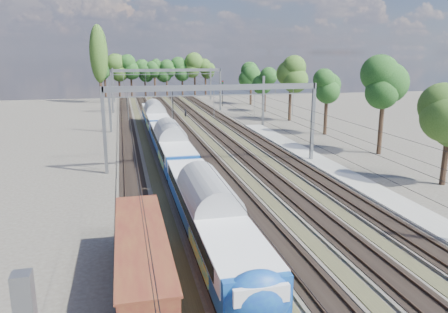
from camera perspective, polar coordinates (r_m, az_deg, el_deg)
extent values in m
cube|color=#47423A|center=(61.91, -12.37, 1.70)|extent=(3.00, 130.00, 0.15)
cube|color=black|center=(61.89, -12.37, 1.79)|extent=(2.50, 130.00, 0.06)
cube|color=#473326|center=(61.87, -13.04, 1.84)|extent=(0.08, 130.00, 0.14)
cube|color=#473326|center=(61.88, -11.71, 1.92)|extent=(0.08, 130.00, 0.14)
cube|color=#47423A|center=(62.12, -8.22, 1.92)|extent=(3.00, 130.00, 0.15)
cube|color=black|center=(62.10, -8.22, 2.00)|extent=(2.50, 130.00, 0.06)
cube|color=#473326|center=(62.02, -8.89, 2.06)|extent=(0.08, 130.00, 0.14)
cube|color=#473326|center=(62.14, -7.56, 2.13)|extent=(0.08, 130.00, 0.14)
cube|color=#47423A|center=(62.64, -4.12, 2.12)|extent=(3.00, 130.00, 0.15)
cube|color=black|center=(62.63, -4.12, 2.20)|extent=(2.50, 130.00, 0.06)
cube|color=#473326|center=(62.50, -4.77, 2.26)|extent=(0.08, 130.00, 0.14)
cube|color=#473326|center=(62.72, -3.47, 2.32)|extent=(0.08, 130.00, 0.14)
cube|color=#47423A|center=(63.49, -0.10, 2.31)|extent=(3.00, 130.00, 0.15)
cube|color=black|center=(63.47, -0.10, 2.39)|extent=(2.50, 130.00, 0.06)
cube|color=#473326|center=(63.30, -0.74, 2.45)|extent=(0.08, 130.00, 0.14)
cube|color=#473326|center=(63.62, 0.53, 2.51)|extent=(0.08, 130.00, 0.14)
cube|color=#47423A|center=(64.64, 3.79, 2.48)|extent=(3.00, 130.00, 0.15)
cube|color=black|center=(64.62, 3.79, 2.56)|extent=(2.50, 130.00, 0.06)
cube|color=#473326|center=(64.40, 3.18, 2.62)|extent=(0.08, 130.00, 0.14)
cube|color=#473326|center=(64.81, 4.40, 2.67)|extent=(0.08, 130.00, 0.14)
cube|color=#333021|center=(61.98, -10.29, 1.77)|extent=(1.10, 130.00, 0.05)
cube|color=#333021|center=(62.35, -6.16, 1.97)|extent=(1.10, 130.00, 0.05)
cube|color=#333021|center=(63.04, -2.09, 2.17)|extent=(1.10, 130.00, 0.05)
cube|color=#333021|center=(64.04, 1.86, 2.35)|extent=(1.10, 130.00, 0.05)
cube|color=gray|center=(43.44, 17.29, -3.46)|extent=(3.00, 70.00, 0.30)
cube|color=slate|center=(46.39, -15.37, 3.24)|extent=(0.35, 0.35, 9.00)
cube|color=slate|center=(50.92, 11.50, 4.32)|extent=(0.35, 0.35, 9.00)
cube|color=slate|center=(46.82, -1.33, 8.99)|extent=(23.00, 0.35, 0.60)
cube|color=slate|center=(94.03, -14.44, 8.24)|extent=(0.35, 0.35, 9.00)
cube|color=slate|center=(96.35, -0.49, 8.77)|extent=(0.35, 0.35, 9.00)
cube|color=slate|center=(94.24, -7.46, 11.11)|extent=(23.00, 0.35, 0.60)
cube|color=slate|center=(71.17, -14.72, 6.48)|extent=(0.35, 0.35, 8.50)
cube|color=slate|center=(115.98, -14.26, 9.03)|extent=(0.35, 0.35, 8.50)
cube|color=slate|center=(74.89, 5.15, 7.18)|extent=(0.35, 0.35, 8.50)
cube|color=slate|center=(118.30, -1.76, 9.50)|extent=(0.35, 0.35, 8.50)
cylinder|color=black|center=(61.07, -12.62, 6.69)|extent=(0.03, 130.00, 0.03)
cylinder|color=black|center=(60.96, -12.68, 7.72)|extent=(0.03, 130.00, 0.03)
cylinder|color=black|center=(61.28, -8.39, 6.89)|extent=(0.03, 130.00, 0.03)
cylinder|color=black|center=(61.17, -8.42, 7.92)|extent=(0.03, 130.00, 0.03)
cylinder|color=black|center=(61.81, -4.20, 7.06)|extent=(0.03, 130.00, 0.03)
cylinder|color=black|center=(61.70, -4.22, 8.07)|extent=(0.03, 130.00, 0.03)
cylinder|color=black|center=(62.67, -0.10, 7.18)|extent=(0.03, 130.00, 0.03)
cylinder|color=black|center=(62.56, -0.10, 8.18)|extent=(0.03, 130.00, 0.03)
cylinder|color=black|center=(63.83, 3.87, 7.26)|extent=(0.03, 130.00, 0.03)
cylinder|color=black|center=(63.72, 3.88, 8.25)|extent=(0.03, 130.00, 0.03)
cylinder|color=black|center=(129.17, -15.25, 8.88)|extent=(0.56, 0.56, 6.27)
sphere|color=#1A3D16|center=(128.91, -15.39, 11.10)|extent=(3.98, 3.98, 3.98)
cylinder|color=black|center=(126.75, -13.85, 8.72)|extent=(0.56, 0.56, 5.55)
sphere|color=#1A3D16|center=(126.49, -13.96, 10.72)|extent=(5.09, 5.09, 5.09)
cylinder|color=black|center=(127.63, -11.99, 9.06)|extent=(0.56, 0.56, 6.52)
sphere|color=#1A3D16|center=(127.37, -12.11, 11.40)|extent=(4.72, 4.72, 4.72)
cylinder|color=black|center=(129.24, -10.36, 9.29)|extent=(0.56, 0.56, 6.98)
sphere|color=#1A3D16|center=(128.98, -10.47, 11.76)|extent=(5.22, 5.22, 5.22)
cylinder|color=black|center=(130.15, -8.98, 9.46)|extent=(0.56, 0.56, 7.39)
sphere|color=#1A3D16|center=(129.89, -9.08, 12.06)|extent=(4.81, 4.81, 4.81)
cylinder|color=black|center=(128.34, -7.17, 9.10)|extent=(0.56, 0.56, 5.74)
sphere|color=#1A3D16|center=(128.09, -7.23, 11.15)|extent=(5.18, 5.18, 5.18)
cylinder|color=black|center=(128.02, -5.39, 9.32)|extent=(0.56, 0.56, 6.58)
sphere|color=#1A3D16|center=(127.75, -5.45, 11.67)|extent=(5.30, 5.30, 5.30)
cylinder|color=black|center=(131.36, -4.02, 9.47)|extent=(0.56, 0.56, 6.69)
sphere|color=#1A3D16|center=(131.10, -4.06, 11.81)|extent=(4.85, 4.85, 4.85)
cylinder|color=black|center=(130.78, -2.56, 9.32)|extent=(0.56, 0.56, 5.98)
sphere|color=#1A3D16|center=(130.52, -2.58, 11.41)|extent=(5.32, 5.32, 5.32)
cylinder|color=black|center=(56.30, 19.41, 3.43)|extent=(0.56, 0.56, 6.59)
sphere|color=#1A3D16|center=(55.70, 19.84, 8.77)|extent=(4.82, 4.82, 4.82)
cylinder|color=black|center=(67.60, 13.63, 5.04)|extent=(0.56, 0.56, 5.80)
sphere|color=#1A3D16|center=(67.12, 13.85, 8.96)|extent=(4.43, 4.43, 4.43)
cylinder|color=black|center=(82.54, 8.00, 6.95)|extent=(0.56, 0.56, 6.39)
sphere|color=#1A3D16|center=(82.13, 8.12, 10.50)|extent=(3.46, 3.46, 3.46)
cylinder|color=black|center=(93.63, 5.27, 7.57)|extent=(0.56, 0.56, 5.74)
sphere|color=#1A3D16|center=(93.27, 5.33, 10.38)|extent=(3.90, 3.90, 3.90)
cylinder|color=black|center=(107.20, 3.22, 8.42)|extent=(0.56, 0.56, 6.04)
sphere|color=#1A3D16|center=(106.89, 3.25, 11.01)|extent=(3.35, 3.35, 3.35)
cylinder|color=black|center=(113.87, -15.92, 10.75)|extent=(0.70, 0.70, 16.00)
ellipsoid|color=#2C4D19|center=(113.79, -16.05, 12.76)|extent=(4.40, 4.40, 14.08)
cube|color=black|center=(22.63, 1.86, -17.78)|extent=(2.16, 3.24, 0.86)
cube|color=black|center=(36.13, -4.38, -5.55)|extent=(2.16, 3.24, 0.86)
cube|color=#102D97|center=(28.57, -2.07, -7.29)|extent=(3.02, 21.60, 2.05)
cube|color=silver|center=(28.38, -2.08, -6.27)|extent=(3.11, 20.73, 1.03)
cube|color=black|center=(28.70, 1.00, -6.04)|extent=(0.04, 18.36, 0.76)
cube|color=yellow|center=(24.51, 0.14, -12.31)|extent=(3.13, 6.05, 0.76)
cylinder|color=#94969A|center=(28.22, -2.09, -5.34)|extent=(3.07, 21.60, 3.07)
cube|color=black|center=(42.82, -5.85, -2.53)|extent=(2.16, 3.24, 0.86)
cube|color=black|center=(57.43, -7.81, 1.52)|extent=(2.16, 3.24, 0.86)
cube|color=#102D97|center=(49.73, -7.03, 1.60)|extent=(3.02, 21.60, 2.05)
cube|color=silver|center=(49.63, -7.05, 2.21)|extent=(3.11, 20.73, 1.03)
cube|color=black|center=(49.81, -5.25, 2.30)|extent=(0.04, 18.36, 0.76)
cube|color=yellow|center=(45.24, -6.34, -0.26)|extent=(3.13, 6.05, 0.76)
cylinder|color=#94969A|center=(49.54, -7.06, 2.76)|extent=(3.07, 21.60, 3.07)
cube|color=black|center=(64.35, -8.43, 2.78)|extent=(2.16, 3.24, 0.86)
cube|color=black|center=(79.23, -9.38, 4.73)|extent=(2.16, 3.24, 0.86)
cube|color=#102D97|center=(71.53, -9.00, 5.14)|extent=(3.02, 21.60, 2.05)
cube|color=silver|center=(71.45, -9.01, 5.57)|extent=(3.11, 20.73, 1.03)
cube|color=black|center=(71.58, -7.76, 5.62)|extent=(0.04, 18.36, 0.76)
cube|color=yellow|center=(66.93, -8.67, 4.12)|extent=(3.13, 6.05, 0.76)
cylinder|color=#94969A|center=(71.39, -9.03, 5.95)|extent=(3.07, 21.60, 3.07)
ellipsoid|color=#102D97|center=(19.27, 4.35, -18.05)|extent=(3.07, 1.68, 2.61)
cube|color=black|center=(27.99, -10.95, -11.93)|extent=(1.78, 2.31, 0.62)
cube|color=black|center=(23.93, -10.52, -15.46)|extent=(2.40, 12.43, 0.18)
cube|color=#551916|center=(23.36, -10.66, -12.79)|extent=(2.40, 12.43, 2.31)
cube|color=#551916|center=(22.86, -10.79, -10.09)|extent=(2.57, 12.43, 0.11)
imported|color=black|center=(85.42, -5.05, 5.65)|extent=(0.55, 0.70, 1.70)
cylinder|color=black|center=(80.56, -6.69, 6.56)|extent=(0.16, 0.16, 5.64)
cube|color=black|center=(80.24, -6.75, 8.84)|extent=(0.44, 0.32, 0.79)
sphere|color=red|center=(80.08, -6.74, 8.99)|extent=(0.18, 0.18, 0.18)
sphere|color=#0C9919|center=(80.11, -6.73, 8.71)|extent=(0.18, 0.18, 0.18)
cylinder|color=black|center=(103.25, -0.18, 8.03)|extent=(0.15, 0.15, 5.23)
cube|color=black|center=(103.01, -0.18, 9.68)|extent=(0.39, 0.27, 0.73)
sphere|color=red|center=(102.87, -0.17, 9.79)|extent=(0.17, 0.17, 0.17)
sphere|color=#0C9919|center=(102.89, -0.17, 9.59)|extent=(0.17, 0.17, 0.17)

